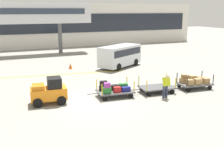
{
  "coord_description": "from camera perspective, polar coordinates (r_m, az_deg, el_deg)",
  "views": [
    {
      "loc": [
        -4.87,
        -14.83,
        5.47
      ],
      "look_at": [
        2.32,
        2.09,
        1.04
      ],
      "focal_mm": 42.5,
      "sensor_mm": 36.0,
      "label": 1
    }
  ],
  "objects": [
    {
      "name": "ground_plane",
      "position": [
        16.54,
        -4.6,
        -5.82
      ],
      "size": [
        120.0,
        120.0,
        0.0
      ],
      "primitive_type": "plane",
      "color": "gray"
    },
    {
      "name": "terminal_building",
      "position": [
        41.16,
        -16.44,
        9.92
      ],
      "size": [
        53.96,
        2.51,
        6.51
      ],
      "color": "silver",
      "rests_on": "ground_plane"
    },
    {
      "name": "baggage_cart_tail",
      "position": [
        19.82,
        17.26,
        -1.58
      ],
      "size": [
        3.05,
        1.6,
        1.1
      ],
      "color": "#4C4C4F",
      "rests_on": "ground_plane"
    },
    {
      "name": "apron_lead_line",
      "position": [
        23.68,
        -19.94,
        -0.64
      ],
      "size": [
        18.78,
        2.75,
        0.01
      ],
      "primitive_type": "cube",
      "rotation": [
        0.0,
        0.0,
        -0.14
      ],
      "color": "yellow",
      "rests_on": "ground_plane"
    },
    {
      "name": "baggage_cart_lead",
      "position": [
        17.14,
        0.42,
        -3.31
      ],
      "size": [
        3.05,
        1.6,
        1.1
      ],
      "color": "#4C4C4F",
      "rests_on": "ground_plane"
    },
    {
      "name": "safety_cone_near",
      "position": [
        25.71,
        -8.94,
        1.71
      ],
      "size": [
        0.36,
        0.36,
        0.55
      ],
      "primitive_type": "cone",
      "color": "#EA590F",
      "rests_on": "ground_plane"
    },
    {
      "name": "baggage_handler",
      "position": [
        17.17,
        11.54,
        -2.3
      ],
      "size": [
        0.43,
        0.45,
        1.56
      ],
      "color": "#2D334C",
      "rests_on": "ground_plane"
    },
    {
      "name": "baggage_tug",
      "position": [
        16.3,
        -13.38,
        -3.67
      ],
      "size": [
        2.19,
        1.39,
        1.58
      ],
      "color": "orange",
      "rests_on": "ground_plane"
    },
    {
      "name": "jet_bridge",
      "position": [
        34.84,
        -22.19,
        11.98
      ],
      "size": [
        19.71,
        3.0,
        6.47
      ],
      "color": "silver",
      "rests_on": "ground_plane"
    },
    {
      "name": "shuttle_van",
      "position": [
        26.2,
        1.73,
        4.22
      ],
      "size": [
        5.11,
        4.03,
        2.1
      ],
      "color": "silver",
      "rests_on": "ground_plane"
    },
    {
      "name": "baggage_cart_middle",
      "position": [
        18.34,
        9.58,
        -2.89
      ],
      "size": [
        3.05,
        1.6,
        1.1
      ],
      "color": "#4C4C4F",
      "rests_on": "ground_plane"
    }
  ]
}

